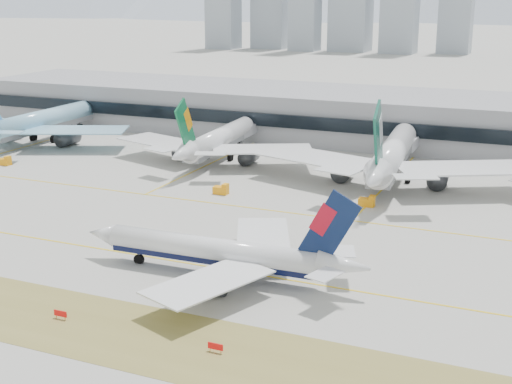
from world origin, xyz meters
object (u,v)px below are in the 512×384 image
at_px(terminal, 371,117).
at_px(taxiing_airliner, 222,253).
at_px(widebody_eva, 217,141).
at_px(widebody_cathay, 391,157).
at_px(widebody_korean, 40,122).

bearing_deg(terminal, taxiing_airliner, -87.08).
relative_size(widebody_eva, widebody_cathay, 0.85).
relative_size(widebody_cathay, terminal, 0.25).
bearing_deg(taxiing_airliner, widebody_cathay, -101.06).
distance_m(taxiing_airliner, terminal, 122.90).
bearing_deg(terminal, widebody_cathay, -70.31).
relative_size(taxiing_airliner, terminal, 0.18).
bearing_deg(taxiing_airliner, widebody_korean, -38.75).
bearing_deg(terminal, widebody_eva, -124.72).
relative_size(taxiing_airliner, widebody_korean, 0.77).
bearing_deg(widebody_eva, terminal, -38.61).
bearing_deg(widebody_cathay, widebody_korean, 82.02).
relative_size(taxiing_airliner, widebody_eva, 0.87).
distance_m(widebody_cathay, terminal, 54.26).
height_order(widebody_korean, widebody_eva, widebody_korean).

